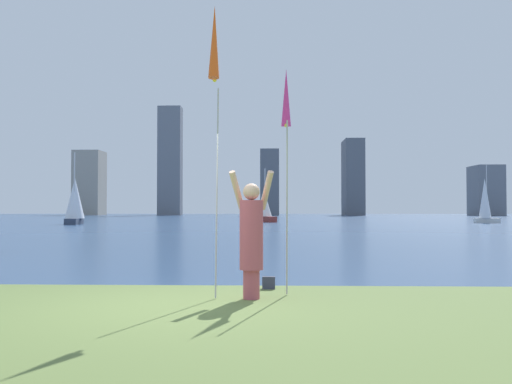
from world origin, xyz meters
name	(u,v)px	position (x,y,z in m)	size (l,w,h in m)	color
ground	(261,222)	(0.00, 50.95, -0.06)	(120.00, 138.00, 0.12)	#5B7038
person	(251,235)	(1.13, 0.69, 0.94)	(0.70, 0.52, 1.92)	#B24C59
kite_flag_left	(214,51)	(0.60, 0.45, 3.65)	(0.16, 0.77, 4.34)	#B2B2B7
kite_flag_right	(286,104)	(1.67, 1.35, 3.02)	(0.16, 0.93, 3.59)	#B2B2B7
bag	(269,283)	(1.38, 1.76, 0.10)	(0.21, 0.12, 0.21)	#33384C
sailboat_1	(264,206)	(0.40, 47.13, 1.53)	(2.32, 3.09, 5.10)	maroon
sailboat_3	(75,201)	(-15.02, 39.21, 1.88)	(1.75, 3.23, 5.91)	#333D51
sailboat_4	(485,202)	(20.02, 43.97, 1.89)	(2.20, 1.16, 5.15)	silver
skyline_tower_0	(89,183)	(-32.87, 97.98, 5.91)	(4.88, 5.59, 11.82)	gray
skyline_tower_1	(170,161)	(-17.84, 97.66, 9.94)	(4.17, 3.09, 19.89)	slate
skyline_tower_2	(270,183)	(0.47, 96.06, 5.82)	(3.28, 7.40, 11.63)	#565B66
skyline_tower_3	(353,178)	(15.49, 97.45, 6.80)	(3.36, 7.61, 13.59)	#565B66
skyline_tower_4	(486,191)	(38.48, 95.37, 4.37)	(4.59, 6.55, 8.74)	slate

